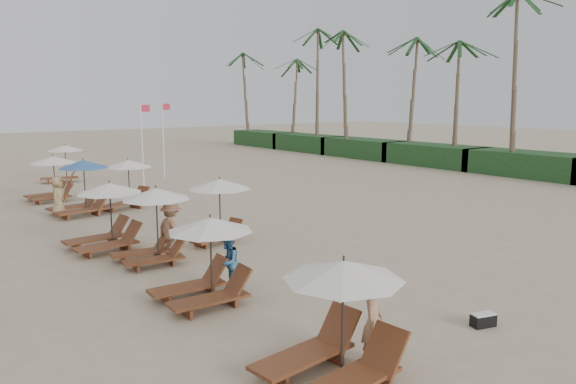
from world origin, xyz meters
TOP-DOWN VIEW (x-y plane):
  - ground at (0.00, 0.00)m, footprint 160.00×160.00m
  - shrub_hedge at (22.00, 14.50)m, footprint 3.20×53.00m
  - palm_row at (21.91, 15.40)m, footprint 7.00×52.00m
  - lounger_station_0 at (-6.03, -4.77)m, footprint 2.70×2.20m
  - lounger_station_1 at (-5.95, 0.03)m, footprint 2.54×2.15m
  - lounger_station_2 at (-5.59, 3.91)m, footprint 2.43×2.11m
  - lounger_station_3 at (-6.23, 6.34)m, footprint 2.63×2.17m
  - lounger_station_4 at (-5.18, 12.56)m, footprint 2.66×2.19m
  - lounger_station_5 at (-5.28, 16.83)m, footprint 2.61×2.37m
  - inland_station_0 at (-2.74, 4.78)m, footprint 2.57×2.24m
  - inland_station_1 at (-3.06, 12.64)m, footprint 2.87×2.26m
  - inland_station_2 at (-3.02, 23.04)m, footprint 2.88×2.25m
  - beachgoer_near at (-4.94, -4.74)m, footprint 0.70×0.64m
  - beachgoer_mid_a at (-4.99, 0.41)m, footprint 0.92×0.92m
  - beachgoer_mid_b at (-4.86, 4.07)m, footprint 0.89×1.27m
  - beachgoer_far_b at (-6.00, 12.75)m, footprint 0.94×1.02m
  - duffel_bag at (-1.75, -5.07)m, footprint 0.59×0.42m
  - flag_pole_near at (0.12, 18.07)m, footprint 0.60×0.08m
  - flag_pole_far at (2.79, 21.07)m, footprint 0.59×0.08m

SIDE VIEW (x-z plane):
  - ground at x=0.00m, z-range 0.00..0.00m
  - duffel_bag at x=-1.75m, z-range 0.00..0.30m
  - beachgoer_mid_a at x=-4.99m, z-range 0.00..1.50m
  - shrub_hedge at x=22.00m, z-range 0.00..1.60m
  - beachgoer_near at x=-4.94m, z-range 0.00..1.60m
  - beachgoer_far_b at x=-6.00m, z-range 0.00..1.75m
  - beachgoer_mid_b at x=-4.86m, z-range 0.00..1.80m
  - lounger_station_0 at x=-6.03m, z-range -0.09..2.09m
  - lounger_station_1 at x=-5.95m, z-range -0.03..2.08m
  - lounger_station_3 at x=-6.23m, z-range -0.07..2.15m
  - lounger_station_4 at x=-5.18m, z-range -0.13..2.25m
  - lounger_station_2 at x=-5.59m, z-range 0.01..2.32m
  - lounger_station_5 at x=-5.28m, z-range 0.07..2.28m
  - inland_station_2 at x=-3.02m, z-range 0.17..2.40m
  - inland_station_1 at x=-3.06m, z-range 0.18..2.40m
  - inland_station_0 at x=-2.74m, z-range 0.36..2.58m
  - flag_pole_near at x=0.12m, z-range 0.25..5.15m
  - flag_pole_far at x=2.79m, z-range 0.25..5.18m
  - palm_row at x=21.91m, z-range 3.76..16.06m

